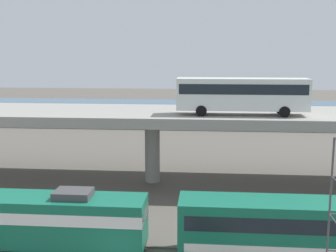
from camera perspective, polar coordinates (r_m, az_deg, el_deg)
name	(u,v)px	position (r m, az deg, el deg)	size (l,w,h in m)	color
rail_strip_far	(125,246)	(30.83, -5.61, -15.36)	(110.00, 0.12, 0.12)	#59544C
train_locomotive	(28,218)	(31.09, -17.85, -11.32)	(15.35, 3.04, 4.18)	#14664C
highway_overpass	(152,118)	(43.47, -2.08, 1.04)	(96.00, 10.41, 7.27)	gray
transit_bus_on_overpass	(242,93)	(40.90, 9.62, 4.30)	(12.00, 2.68, 3.40)	silver
pier_parking_lot	(176,121)	(78.82, 1.07, 0.65)	(63.35, 11.95, 1.26)	gray
parked_car_0	(229,116)	(76.58, 8.01, 1.35)	(4.63, 1.96, 1.50)	#515459
parked_car_1	(114,113)	(79.45, -7.04, 1.67)	(4.18, 1.96, 1.50)	maroon
parked_car_2	(285,114)	(80.85, 15.07, 1.55)	(4.27, 1.94, 1.50)	maroon
parked_car_3	(182,115)	(76.47, 1.83, 1.43)	(4.69, 1.95, 1.50)	#515459
harbor_water	(183,108)	(101.63, 1.96, 2.35)	(140.00, 36.00, 0.01)	#385B7A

